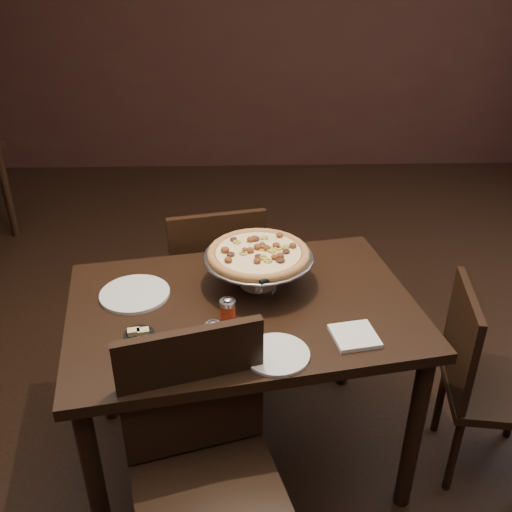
{
  "coord_description": "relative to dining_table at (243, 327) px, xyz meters",
  "views": [
    {
      "loc": [
        -0.02,
        -1.74,
        1.96
      ],
      "look_at": [
        0.04,
        0.03,
        0.96
      ],
      "focal_mm": 40.0,
      "sensor_mm": 36.0,
      "label": 1
    }
  ],
  "objects": [
    {
      "name": "room",
      "position": [
        0.07,
        0.05,
        0.72
      ],
      "size": [
        6.04,
        7.04,
        2.84
      ],
      "color": "black",
      "rests_on": "ground"
    },
    {
      "name": "dining_table",
      "position": [
        0.0,
        0.0,
        0.0
      ],
      "size": [
        1.38,
        1.04,
        0.78
      ],
      "rotation": [
        0.0,
        0.0,
        0.18
      ],
      "color": "black",
      "rests_on": "ground"
    },
    {
      "name": "pizza_stand",
      "position": [
        0.06,
        0.13,
        0.24
      ],
      "size": [
        0.41,
        0.41,
        0.17
      ],
      "color": "silver",
      "rests_on": "dining_table"
    },
    {
      "name": "parmesan_shaker",
      "position": [
        -0.1,
        -0.23,
        0.15
      ],
      "size": [
        0.05,
        0.05,
        0.1
      ],
      "color": "beige",
      "rests_on": "dining_table"
    },
    {
      "name": "pepper_flake_shaker",
      "position": [
        -0.05,
        -0.1,
        0.15
      ],
      "size": [
        0.06,
        0.06,
        0.1
      ],
      "color": "#9C1A0E",
      "rests_on": "dining_table"
    },
    {
      "name": "packet_caddy",
      "position": [
        -0.33,
        -0.24,
        0.14
      ],
      "size": [
        0.1,
        0.1,
        0.08
      ],
      "rotation": [
        0.0,
        0.0,
        0.2
      ],
      "color": "black",
      "rests_on": "dining_table"
    },
    {
      "name": "napkin_stack",
      "position": [
        0.37,
        -0.21,
        0.11
      ],
      "size": [
        0.17,
        0.17,
        0.02
      ],
      "primitive_type": "cube",
      "rotation": [
        0.0,
        0.0,
        0.18
      ],
      "color": "silver",
      "rests_on": "dining_table"
    },
    {
      "name": "plate_left",
      "position": [
        -0.4,
        0.07,
        0.11
      ],
      "size": [
        0.26,
        0.26,
        0.01
      ],
      "primitive_type": "cylinder",
      "color": "silver",
      "rests_on": "dining_table"
    },
    {
      "name": "plate_near",
      "position": [
        0.11,
        -0.29,
        0.11
      ],
      "size": [
        0.21,
        0.21,
        0.01
      ],
      "primitive_type": "cylinder",
      "color": "silver",
      "rests_on": "dining_table"
    },
    {
      "name": "serving_spatula",
      "position": [
        0.11,
        -0.04,
        0.24
      ],
      "size": [
        0.15,
        0.15,
        0.02
      ],
      "rotation": [
        0.0,
        0.0,
        -0.97
      ],
      "color": "silver",
      "rests_on": "pizza_stand"
    },
    {
      "name": "chair_far",
      "position": [
        -0.13,
        0.59,
        -0.18
      ],
      "size": [
        0.51,
        0.51,
        0.92
      ],
      "rotation": [
        0.0,
        0.0,
        3.35
      ],
      "color": "black",
      "rests_on": "ground"
    },
    {
      "name": "chair_near",
      "position": [
        -0.13,
        -0.51,
        -0.15
      ],
      "size": [
        0.56,
        0.56,
        0.96
      ],
      "rotation": [
        0.0,
        0.0,
        0.28
      ],
      "color": "black",
      "rests_on": "ground"
    },
    {
      "name": "chair_side",
      "position": [
        0.93,
        -0.05,
        -0.22
      ],
      "size": [
        0.44,
        0.44,
        0.84
      ],
      "rotation": [
        0.0,
        0.0,
        1.42
      ],
      "color": "black",
      "rests_on": "ground"
    }
  ]
}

